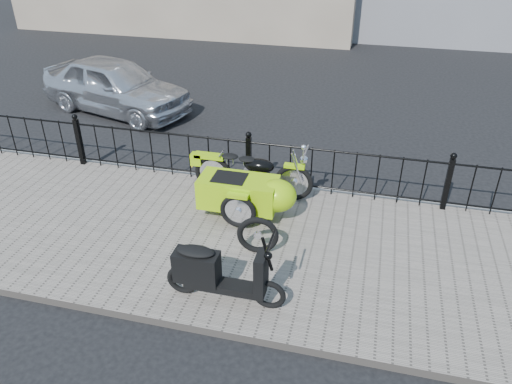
% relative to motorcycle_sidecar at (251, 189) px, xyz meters
% --- Properties ---
extents(ground, '(120.00, 120.00, 0.00)m').
position_rel_motorcycle_sidecar_xyz_m(ground, '(-0.29, -0.34, -0.59)').
color(ground, black).
rests_on(ground, ground).
extents(sidewalk, '(30.00, 3.80, 0.12)m').
position_rel_motorcycle_sidecar_xyz_m(sidewalk, '(-0.29, -0.84, -0.53)').
color(sidewalk, '#6E665D').
rests_on(sidewalk, ground).
extents(curb, '(30.00, 0.10, 0.12)m').
position_rel_motorcycle_sidecar_xyz_m(curb, '(-0.29, 1.10, -0.53)').
color(curb, gray).
rests_on(curb, ground).
extents(iron_fence, '(14.11, 0.11, 1.08)m').
position_rel_motorcycle_sidecar_xyz_m(iron_fence, '(-0.29, 0.96, -0.01)').
color(iron_fence, black).
rests_on(iron_fence, sidewalk).
extents(motorcycle_sidecar, '(2.28, 1.48, 0.98)m').
position_rel_motorcycle_sidecar_xyz_m(motorcycle_sidecar, '(0.00, 0.00, 0.00)').
color(motorcycle_sidecar, black).
rests_on(motorcycle_sidecar, sidewalk).
extents(scooter, '(1.65, 0.48, 1.12)m').
position_rel_motorcycle_sidecar_xyz_m(scooter, '(0.09, -2.17, -0.04)').
color(scooter, black).
rests_on(scooter, sidewalk).
extents(spare_tire, '(0.64, 0.17, 0.64)m').
position_rel_motorcycle_sidecar_xyz_m(spare_tire, '(0.38, -1.05, -0.16)').
color(spare_tire, black).
rests_on(spare_tire, sidewalk).
extents(sedan_car, '(4.34, 2.68, 1.38)m').
position_rel_motorcycle_sidecar_xyz_m(sedan_car, '(-4.62, 4.07, 0.10)').
color(sedan_car, silver).
rests_on(sedan_car, ground).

